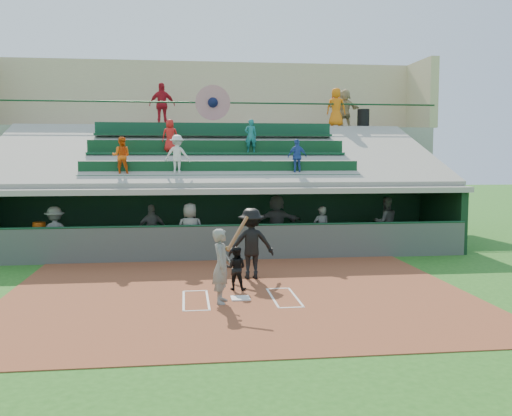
{
  "coord_description": "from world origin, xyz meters",
  "views": [
    {
      "loc": [
        -1.25,
        -12.84,
        3.29
      ],
      "look_at": [
        0.8,
        3.5,
        1.8
      ],
      "focal_mm": 40.0,
      "sensor_mm": 36.0,
      "label": 1
    }
  ],
  "objects": [
    {
      "name": "home_umpire",
      "position": [
        0.51,
        2.19,
        0.97
      ],
      "size": [
        1.22,
        0.71,
        1.89
      ],
      "primitive_type": "imported",
      "rotation": [
        0.0,
        0.0,
        3.14
      ],
      "color": "black",
      "rests_on": "dirt_slab"
    },
    {
      "name": "concourse_slab",
      "position": [
        0.0,
        13.5,
        2.3
      ],
      "size": [
        20.0,
        3.0,
        4.6
      ],
      "primitive_type": "cube",
      "color": "gray",
      "rests_on": "ground"
    },
    {
      "name": "batters_box_chalk",
      "position": [
        0.0,
        0.0,
        0.02
      ],
      "size": [
        2.65,
        1.85,
        0.01
      ],
      "color": "white",
      "rests_on": "dirt_slab"
    },
    {
      "name": "concourse_staff_a",
      "position": [
        -2.2,
        13.19,
        5.58
      ],
      "size": [
        1.22,
        0.67,
        1.97
      ],
      "primitive_type": "imported",
      "rotation": [
        0.0,
        0.0,
        3.31
      ],
      "color": "red",
      "rests_on": "concourse_slab"
    },
    {
      "name": "concourse_staff_b",
      "position": [
        5.47,
        12.1,
        5.46
      ],
      "size": [
        0.97,
        0.78,
        1.72
      ],
      "primitive_type": "imported",
      "rotation": [
        0.0,
        0.0,
        2.83
      ],
      "color": "orange",
      "rests_on": "concourse_slab"
    },
    {
      "name": "grandstand",
      "position": [
        -0.01,
        10.52,
        2.26
      ],
      "size": [
        20.4,
        10.4,
        7.8
      ],
      "color": "#4B504B",
      "rests_on": "ground"
    },
    {
      "name": "dirt_slab",
      "position": [
        0.0,
        0.5,
        0.01
      ],
      "size": [
        11.0,
        9.0,
        0.02
      ],
      "primitive_type": "cube",
      "color": "brown",
      "rests_on": "ground"
    },
    {
      "name": "concourse_staff_c",
      "position": [
        6.11,
        12.95,
        5.49
      ],
      "size": [
        1.72,
        0.9,
        1.77
      ],
      "primitive_type": "imported",
      "rotation": [
        0.0,
        0.0,
        3.38
      ],
      "color": "tan",
      "rests_on": "concourse_slab"
    },
    {
      "name": "white_table",
      "position": [
        -5.9,
        5.96,
        0.42
      ],
      "size": [
        0.93,
        0.73,
        0.76
      ],
      "primitive_type": "cube",
      "rotation": [
        0.0,
        0.0,
        0.09
      ],
      "color": "silver",
      "rests_on": "dugout_floor"
    },
    {
      "name": "dugout_bench",
      "position": [
        -0.16,
        8.13,
        0.25
      ],
      "size": [
        13.81,
        2.13,
        0.42
      ],
      "primitive_type": "cube",
      "rotation": [
        0.0,
        0.0,
        -0.12
      ],
      "color": "olive",
      "rests_on": "dugout_floor"
    },
    {
      "name": "home_plate",
      "position": [
        0.0,
        0.0,
        0.04
      ],
      "size": [
        0.43,
        0.43,
        0.03
      ],
      "primitive_type": "cube",
      "color": "silver",
      "rests_on": "dirt_slab"
    },
    {
      "name": "dugout_player_c",
      "position": [
        -1.09,
        5.26,
        0.93
      ],
      "size": [
        0.92,
        0.64,
        1.79
      ],
      "primitive_type": "imported",
      "rotation": [
        0.0,
        0.0,
        3.22
      ],
      "color": "#61645E",
      "rests_on": "dugout_floor"
    },
    {
      "name": "dugout_player_f",
      "position": [
        5.94,
        6.81,
        0.93
      ],
      "size": [
        0.87,
        0.68,
        1.79
      ],
      "primitive_type": "imported",
      "rotation": [
        0.0,
        0.0,
        3.13
      ],
      "color": "#535651",
      "rests_on": "dugout_floor"
    },
    {
      "name": "dugout_player_e",
      "position": [
        3.35,
        5.94,
        0.83
      ],
      "size": [
        0.63,
        0.47,
        1.57
      ],
      "primitive_type": "imported",
      "rotation": [
        0.0,
        0.0,
        3.32
      ],
      "color": "#60635E",
      "rests_on": "dugout_floor"
    },
    {
      "name": "ground",
      "position": [
        0.0,
        0.0,
        0.0
      ],
      "size": [
        100.0,
        100.0,
        0.0
      ],
      "primitive_type": "plane",
      "color": "#215919",
      "rests_on": "ground"
    },
    {
      "name": "batter_at_plate",
      "position": [
        -0.45,
        -0.3,
        0.87
      ],
      "size": [
        0.88,
        0.75,
        1.95
      ],
      "color": "#61635E",
      "rests_on": "dirt_slab"
    },
    {
      "name": "dugout_player_d",
      "position": [
        1.98,
        7.01,
        0.99
      ],
      "size": [
        1.78,
        0.63,
        1.9
      ],
      "primitive_type": "imported",
      "rotation": [
        0.0,
        0.0,
        3.1
      ],
      "color": "#555752",
      "rests_on": "dugout_floor"
    },
    {
      "name": "catcher",
      "position": [
        -0.02,
        0.92,
        0.55
      ],
      "size": [
        0.62,
        0.54,
        1.07
      ],
      "primitive_type": "imported",
      "rotation": [
        0.0,
        0.0,
        2.84
      ],
      "color": "black",
      "rests_on": "dirt_slab"
    },
    {
      "name": "dugout_player_a",
      "position": [
        -5.33,
        5.65,
        0.88
      ],
      "size": [
        1.22,
        0.91,
        1.68
      ],
      "primitive_type": "imported",
      "rotation": [
        0.0,
        0.0,
        3.44
      ],
      "color": "#60635D",
      "rests_on": "dugout_floor"
    },
    {
      "name": "dugout_player_b",
      "position": [
        -2.33,
        6.17,
        0.87
      ],
      "size": [
        1.03,
        0.56,
        1.67
      ],
      "primitive_type": "imported",
      "rotation": [
        0.0,
        0.0,
        3.31
      ],
      "color": "#545651",
      "rests_on": "dugout_floor"
    },
    {
      "name": "trash_bin",
      "position": [
        6.78,
        12.27,
        5.01
      ],
      "size": [
        0.54,
        0.54,
        0.81
      ],
      "primitive_type": "cylinder",
      "color": "black",
      "rests_on": "concourse_slab"
    },
    {
      "name": "water_cooler",
      "position": [
        -5.88,
        5.96,
        1.0
      ],
      "size": [
        0.4,
        0.4,
        0.4
      ],
      "primitive_type": "cylinder",
      "color": "#D9530C",
      "rests_on": "white_table"
    },
    {
      "name": "dugout_floor",
      "position": [
        0.0,
        6.75,
        0.02
      ],
      "size": [
        16.0,
        3.5,
        0.04
      ],
      "primitive_type": "cube",
      "color": "gray",
      "rests_on": "ground"
    }
  ]
}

